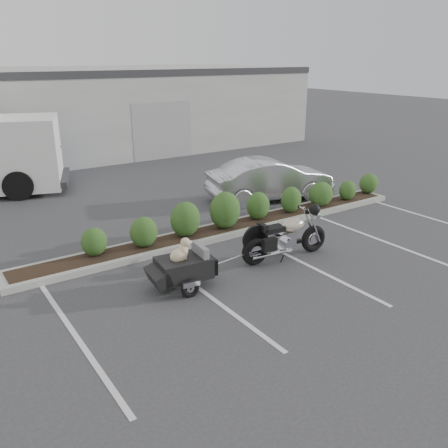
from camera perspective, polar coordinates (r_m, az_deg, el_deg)
ground at (r=10.95m, az=3.05°, el=-5.25°), size 90.00×90.00×0.00m
planter_kerb at (r=13.11m, az=0.76°, el=-0.57°), size 12.00×1.00×0.15m
building at (r=25.74m, az=-20.89°, el=12.61°), size 26.00×10.00×4.00m
motorcycle at (r=11.32m, az=7.45°, el=-1.55°), size 2.38×0.85×1.36m
pet_trailer at (r=9.87m, az=-4.97°, el=-5.17°), size 1.91×1.08×1.13m
sedan at (r=15.97m, az=5.57°, el=5.36°), size 4.40×2.39×1.38m
dumpster at (r=19.66m, az=-22.33°, el=6.75°), size 2.13×1.47×1.39m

